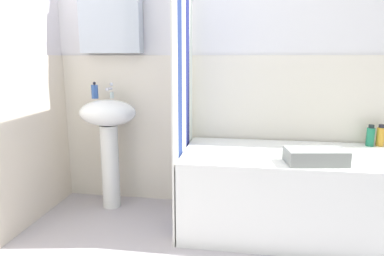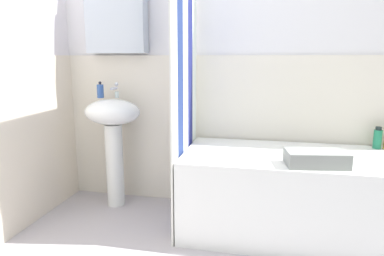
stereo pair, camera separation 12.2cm
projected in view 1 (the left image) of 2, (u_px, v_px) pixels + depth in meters
name	position (u px, v px, depth m)	size (l,w,h in m)	color
wall_back_tiled	(243.00, 63.00, 2.67)	(3.60, 0.18, 2.40)	silver
sink	(108.00, 130.00, 2.69)	(0.44, 0.34, 0.87)	white
faucet	(111.00, 91.00, 2.71)	(0.03, 0.12, 0.12)	silver
soap_dispenser	(95.00, 91.00, 2.73)	(0.05, 0.05, 0.13)	#3459A3
bathtub	(301.00, 192.00, 2.38)	(1.61, 0.73, 0.55)	white
shower_curtain	(183.00, 85.00, 2.36)	(0.01, 0.73, 2.00)	white
shampoo_bottle	(380.00, 136.00, 2.51)	(0.06, 0.06, 0.16)	gold
lotion_bottle	(370.00, 136.00, 2.51)	(0.06, 0.06, 0.16)	#1F7A54
towel_folded	(315.00, 156.00, 2.09)	(0.35, 0.19, 0.09)	gray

